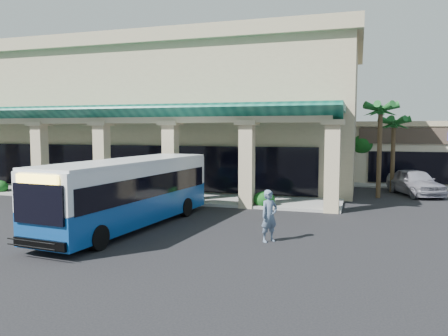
% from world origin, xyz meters
% --- Properties ---
extents(ground, '(110.00, 110.00, 0.00)m').
position_xyz_m(ground, '(0.00, 0.00, 0.00)').
color(ground, black).
extents(main_building, '(30.80, 14.80, 11.35)m').
position_xyz_m(main_building, '(-8.00, 16.00, 5.67)').
color(main_building, tan).
rests_on(main_building, ground).
extents(arcade, '(30.00, 6.20, 5.70)m').
position_xyz_m(arcade, '(-8.00, 6.80, 2.85)').
color(arcade, '#0E5747').
rests_on(arcade, ground).
extents(palm_0, '(2.40, 2.40, 6.60)m').
position_xyz_m(palm_0, '(8.50, 11.00, 3.30)').
color(palm_0, '#144D1C').
rests_on(palm_0, ground).
extents(palm_1, '(2.40, 2.40, 5.80)m').
position_xyz_m(palm_1, '(9.50, 14.00, 2.90)').
color(palm_1, '#144D1C').
rests_on(palm_1, ground).
extents(broadleaf_tree, '(2.60, 2.60, 4.81)m').
position_xyz_m(broadleaf_tree, '(7.50, 19.00, 2.41)').
color(broadleaf_tree, '#0F4613').
rests_on(broadleaf_tree, ground).
extents(transit_bus, '(3.48, 10.79, 2.96)m').
position_xyz_m(transit_bus, '(-2.16, -1.00, 1.48)').
color(transit_bus, navy).
rests_on(transit_bus, ground).
extents(pedestrian, '(0.83, 0.86, 1.98)m').
position_xyz_m(pedestrian, '(4.10, -1.60, 0.99)').
color(pedestrian, slate).
rests_on(pedestrian, ground).
extents(car_silver, '(3.65, 5.41, 1.71)m').
position_xyz_m(car_silver, '(10.82, 12.94, 0.85)').
color(car_silver, '#A2A0AD').
rests_on(car_silver, ground).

